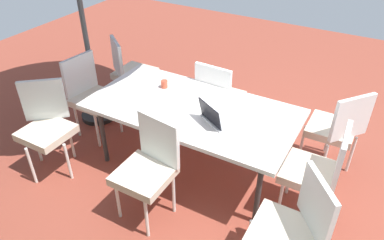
# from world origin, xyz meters

# --- Properties ---
(ground_plane) EXTENTS (10.00, 10.00, 0.02)m
(ground_plane) POSITION_xyz_m (0.00, 0.00, -0.01)
(ground_plane) COLOR brown
(dining_table) EXTENTS (2.06, 1.06, 0.77)m
(dining_table) POSITION_xyz_m (0.00, 0.00, 0.72)
(dining_table) COLOR silver
(dining_table) RESTS_ON ground_plane
(chair_northeast) EXTENTS (0.58, 0.59, 0.98)m
(chair_northeast) POSITION_xyz_m (1.31, 0.72, 0.55)
(chair_northeast) COLOR beige
(chair_northeast) RESTS_ON ground_plane
(chair_east) EXTENTS (0.48, 0.47, 0.98)m
(chair_east) POSITION_xyz_m (1.35, 0.02, 0.55)
(chair_east) COLOR beige
(chair_east) RESTS_ON ground_plane
(chair_northwest) EXTENTS (0.58, 0.58, 0.98)m
(chair_northwest) POSITION_xyz_m (-1.27, 0.76, 0.55)
(chair_northwest) COLOR beige
(chair_northwest) RESTS_ON ground_plane
(chair_southwest) EXTENTS (0.58, 0.58, 0.98)m
(chair_southwest) POSITION_xyz_m (-1.29, -0.70, 0.55)
(chair_southwest) COLOR beige
(chair_southwest) RESTS_ON ground_plane
(chair_north) EXTENTS (0.48, 0.49, 0.98)m
(chair_north) POSITION_xyz_m (0.03, 0.73, 0.55)
(chair_north) COLOR beige
(chair_north) RESTS_ON ground_plane
(chair_west) EXTENTS (0.47, 0.46, 0.98)m
(chair_west) POSITION_xyz_m (-1.28, 0.04, 0.55)
(chair_west) COLOR beige
(chair_west) RESTS_ON ground_plane
(chair_southeast) EXTENTS (0.58, 0.58, 0.98)m
(chair_southeast) POSITION_xyz_m (1.32, -0.69, 0.55)
(chair_southeast) COLOR beige
(chair_southeast) RESTS_ON ground_plane
(chair_south) EXTENTS (0.46, 0.47, 0.98)m
(chair_south) POSITION_xyz_m (0.03, -0.67, 0.55)
(chair_south) COLOR beige
(chair_south) RESTS_ON ground_plane
(laptop) EXTENTS (0.40, 0.37, 0.21)m
(laptop) POSITION_xyz_m (-0.32, 0.12, 0.82)
(laptop) COLOR #B7B7BC
(laptop) RESTS_ON dining_table
(cup) EXTENTS (0.07, 0.07, 0.08)m
(cup) POSITION_xyz_m (0.45, -0.20, 0.81)
(cup) COLOR #CC4C33
(cup) RESTS_ON dining_table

